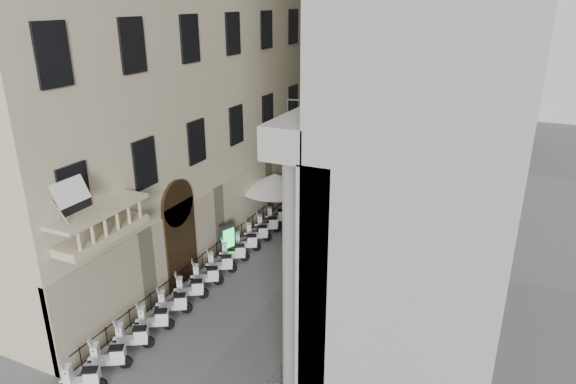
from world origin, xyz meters
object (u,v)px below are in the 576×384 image
at_px(info_kiosk, 227,241).
at_px(pedestrian_b, 399,163).
at_px(street_lamp, 291,145).
at_px(security_tent, 276,183).
at_px(pedestrian_a, 349,198).

xyz_separation_m(info_kiosk, pedestrian_b, (5.26, 19.18, -0.24)).
relative_size(street_lamp, pedestrian_b, 4.93).
distance_m(info_kiosk, pedestrian_b, 19.89).
bearing_deg(info_kiosk, pedestrian_b, 97.39).
bearing_deg(info_kiosk, security_tent, 106.10).
distance_m(security_tent, street_lamp, 3.47).
relative_size(security_tent, pedestrian_b, 2.76).
height_order(street_lamp, pedestrian_b, street_lamp).
distance_m(security_tent, pedestrian_a, 6.15).
xyz_separation_m(security_tent, pedestrian_b, (4.67, 14.09, -2.13)).
relative_size(pedestrian_a, pedestrian_b, 1.01).
relative_size(security_tent, info_kiosk, 2.12).
bearing_deg(info_kiosk, street_lamp, 110.82).
relative_size(info_kiosk, pedestrian_b, 1.30).
distance_m(street_lamp, info_kiosk, 8.87).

